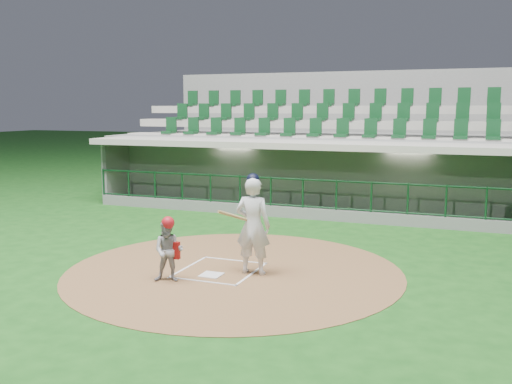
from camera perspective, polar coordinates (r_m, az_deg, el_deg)
ground at (r=12.66m, az=-3.11°, el=-7.52°), size 120.00×120.00×0.00m
dirt_circle at (r=12.36m, az=-2.21°, el=-7.87°), size 7.20×7.20×0.01m
home_plate at (r=12.04m, az=-4.49°, el=-8.26°), size 0.43×0.43×0.02m
batter_box_chalk at (r=12.39m, az=-3.68°, el=-7.79°), size 1.55×1.80×0.01m
dugout_structure at (r=19.66m, az=6.95°, el=1.01°), size 16.40×3.70×3.00m
seating_deck at (r=22.65m, az=8.30°, el=3.15°), size 17.00×6.72×5.15m
batter at (r=11.89m, az=-0.31°, el=-3.26°), size 0.92×0.90×2.13m
catcher at (r=11.59m, az=-8.73°, el=-5.72°), size 0.73×0.65×1.33m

